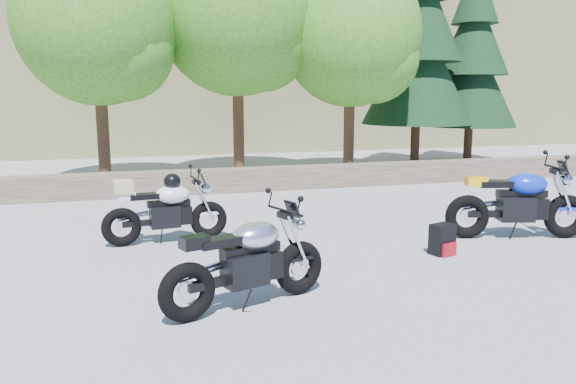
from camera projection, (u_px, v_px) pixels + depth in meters
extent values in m
plane|color=gray|center=(295.00, 263.00, 7.19)|extent=(90.00, 90.00, 0.00)
cube|color=#463B2E|center=(222.00, 181.00, 12.35)|extent=(22.00, 0.55, 0.50)
cube|color=olive|center=(206.00, 1.00, 33.18)|extent=(80.00, 30.00, 15.00)
cylinder|color=#382314|center=(102.00, 121.00, 13.05)|extent=(0.28, 0.28, 3.02)
sphere|color=#326516|center=(97.00, 20.00, 12.65)|extent=(3.67, 3.67, 3.67)
sphere|color=#326516|center=(121.00, 49.00, 12.62)|extent=(2.38, 2.38, 2.38)
cylinder|color=#382314|center=(238.00, 112.00, 14.30)|extent=(0.28, 0.28, 3.36)
sphere|color=#326516|center=(237.00, 9.00, 13.86)|extent=(4.08, 4.08, 4.08)
sphere|color=#326516|center=(259.00, 38.00, 13.84)|extent=(2.64, 2.64, 2.64)
cylinder|color=#382314|center=(349.00, 120.00, 14.55)|extent=(0.28, 0.28, 2.91)
sphere|color=#326516|center=(351.00, 33.00, 14.17)|extent=(3.54, 3.54, 3.54)
sphere|color=#326516|center=(373.00, 58.00, 14.13)|extent=(2.29, 2.29, 2.29)
cylinder|color=#382314|center=(415.00, 130.00, 16.46)|extent=(0.26, 0.26, 2.16)
cone|color=black|center=(418.00, 67.00, 16.15)|extent=(3.17, 3.17, 3.24)
cone|color=black|center=(420.00, 10.00, 15.87)|extent=(2.45, 2.45, 2.88)
cylinder|color=#382314|center=(469.00, 131.00, 17.66)|extent=(0.26, 0.26, 1.92)
cone|color=black|center=(471.00, 80.00, 17.38)|extent=(2.82, 2.82, 2.88)
cone|color=black|center=(474.00, 33.00, 17.13)|extent=(2.18, 2.18, 2.56)
torus|color=black|center=(299.00, 268.00, 6.06)|extent=(0.60, 0.33, 0.59)
torus|color=black|center=(187.00, 292.00, 5.31)|extent=(0.60, 0.33, 0.59)
cylinder|color=silver|center=(299.00, 268.00, 6.06)|extent=(0.20, 0.10, 0.20)
cylinder|color=silver|center=(187.00, 292.00, 5.31)|extent=(0.20, 0.10, 0.20)
cube|color=black|center=(245.00, 269.00, 5.66)|extent=(0.51, 0.40, 0.33)
cube|color=black|center=(250.00, 249.00, 5.66)|extent=(0.65, 0.35, 0.09)
ellipsoid|color=silver|center=(256.00, 236.00, 5.67)|extent=(0.61, 0.51, 0.28)
cube|color=black|center=(220.00, 242.00, 5.44)|extent=(0.50, 0.34, 0.08)
cube|color=black|center=(194.00, 242.00, 5.28)|extent=(0.30, 0.26, 0.12)
cylinder|color=black|center=(285.00, 211.00, 5.84)|extent=(0.22, 0.58, 0.03)
sphere|color=silver|center=(296.00, 224.00, 5.95)|extent=(0.16, 0.16, 0.16)
torus|color=black|center=(209.00, 220.00, 8.41)|extent=(0.57, 0.20, 0.56)
torus|color=black|center=(122.00, 227.00, 7.94)|extent=(0.57, 0.20, 0.56)
cylinder|color=silver|center=(209.00, 220.00, 8.41)|extent=(0.20, 0.05, 0.19)
cylinder|color=silver|center=(122.00, 227.00, 7.94)|extent=(0.20, 0.05, 0.19)
cube|color=black|center=(165.00, 216.00, 8.15)|extent=(0.45, 0.31, 0.32)
cube|color=black|center=(169.00, 203.00, 8.14)|extent=(0.63, 0.20, 0.09)
ellipsoid|color=white|center=(173.00, 194.00, 8.14)|extent=(0.54, 0.39, 0.27)
cube|color=black|center=(145.00, 196.00, 8.00)|extent=(0.46, 0.24, 0.08)
cube|color=white|center=(126.00, 195.00, 7.89)|extent=(0.26, 0.20, 0.11)
cylinder|color=black|center=(196.00, 179.00, 8.23)|extent=(0.09, 0.58, 0.03)
sphere|color=silver|center=(206.00, 189.00, 8.31)|extent=(0.16, 0.16, 0.16)
ellipsoid|color=black|center=(172.00, 181.00, 8.11)|extent=(0.27, 0.28, 0.23)
cube|color=tan|center=(123.00, 187.00, 7.86)|extent=(0.29, 0.25, 0.18)
torus|color=black|center=(566.00, 216.00, 8.41)|extent=(0.68, 0.34, 0.66)
torus|color=black|center=(467.00, 217.00, 8.39)|extent=(0.68, 0.34, 0.66)
cylinder|color=silver|center=(566.00, 216.00, 8.41)|extent=(0.23, 0.10, 0.23)
cylinder|color=silver|center=(467.00, 217.00, 8.39)|extent=(0.23, 0.10, 0.23)
cube|color=black|center=(516.00, 208.00, 8.37)|extent=(0.56, 0.43, 0.37)
cube|color=black|center=(522.00, 193.00, 8.34)|extent=(0.74, 0.35, 0.10)
ellipsoid|color=#0D29C5|center=(527.00, 184.00, 8.31)|extent=(0.68, 0.54, 0.31)
cube|color=black|center=(497.00, 184.00, 8.31)|extent=(0.56, 0.36, 0.09)
cube|color=#FFB70D|center=(476.00, 181.00, 8.29)|extent=(0.33, 0.28, 0.13)
cylinder|color=black|center=(556.00, 168.00, 8.27)|extent=(0.21, 0.67, 0.03)
sphere|color=silver|center=(566.00, 180.00, 8.31)|extent=(0.19, 0.19, 0.19)
cube|color=black|center=(442.00, 239.00, 7.56)|extent=(0.36, 0.30, 0.42)
cube|color=#A80E18|center=(449.00, 250.00, 7.48)|extent=(0.24, 0.11, 0.18)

